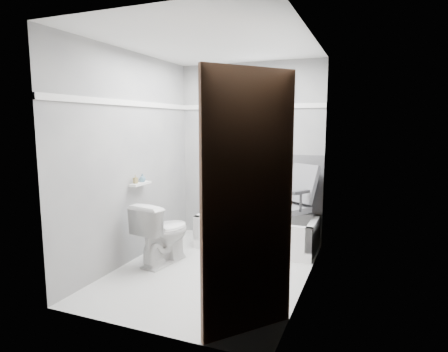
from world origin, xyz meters
The scene contains 19 objects.
floor centered at (0.00, 0.00, 0.00)m, with size 2.60×2.60×0.00m, color white.
ceiling centered at (0.00, 0.00, 2.40)m, with size 2.60×2.60×0.00m, color silver.
wall_back centered at (0.00, 1.30, 1.20)m, with size 2.00×0.02×2.40m, color slate.
wall_front centered at (0.00, -1.30, 1.20)m, with size 2.00×0.02×2.40m, color slate.
wall_left centered at (-1.00, 0.00, 1.20)m, with size 0.02×2.60×2.40m, color slate.
wall_right centered at (1.00, 0.00, 1.20)m, with size 0.02×2.60×2.40m, color slate.
bathtub centered at (0.23, 0.93, 0.21)m, with size 1.50×0.70×0.42m, color white, non-canonical shape.
office_chair centered at (0.58, 0.98, 0.61)m, with size 0.56×0.56×0.97m, color slate, non-canonical shape.
toilet centered at (-0.62, 0.02, 0.35)m, with size 0.41×0.72×0.71m, color white.
door centered at (0.98, -1.28, 1.00)m, with size 0.78×0.78×2.00m, color brown, non-canonical shape.
window centered at (0.25, 1.29, 2.02)m, with size 0.66×0.04×0.40m, color black, non-canonical shape.
backerboard centered at (0.25, 1.29, 0.80)m, with size 1.50×0.02×0.78m, color #4C4C4F.
trim_back centered at (0.00, 1.29, 1.82)m, with size 2.00×0.02×0.06m, color white.
trim_left centered at (-0.99, 0.00, 1.82)m, with size 0.02×2.60×0.06m, color white.
pole centered at (0.17, 1.06, 1.05)m, with size 0.02×0.02×1.95m, color white.
shelf centered at (-0.93, 0.05, 0.90)m, with size 0.10×0.32×0.03m, color white.
soap_bottle_a centered at (-0.94, -0.03, 0.97)m, with size 0.04×0.04×0.10m, color olive.
soap_bottle_b centered at (-0.94, 0.11, 0.96)m, with size 0.07×0.07×0.10m, color slate.
faucet centered at (-0.20, 1.27, 0.55)m, with size 0.26×0.10×0.16m, color silver, non-canonical shape.
Camera 1 is at (1.57, -3.58, 1.61)m, focal length 30.00 mm.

